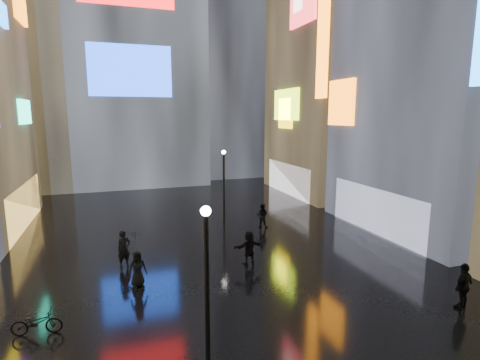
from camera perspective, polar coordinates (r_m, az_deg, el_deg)
name	(u,v)px	position (r m, az deg, el deg)	size (l,w,h in m)	color
ground	(200,236)	(24.49, -6.07, -8.50)	(140.00, 140.00, 0.00)	black
building_right_far	(337,49)	(39.34, 14.57, 18.77)	(10.28, 12.00, 28.00)	black
tower_flank_right	(222,42)	(51.51, -2.81, 20.29)	(12.00, 12.00, 34.00)	black
tower_flank_left	(15,62)	(45.91, -31.07, 15.15)	(10.00, 10.00, 26.00)	black
lamp_near	(207,281)	(11.28, -5.07, -15.14)	(0.30, 0.30, 5.20)	black
lamp_far	(224,181)	(27.37, -2.47, -0.13)	(0.30, 0.30, 5.20)	black
pedestrian_3	(464,286)	(17.93, 30.92, -13.70)	(1.12, 0.47, 1.91)	black
pedestrian_4	(137,269)	(18.04, -15.35, -12.91)	(0.81, 0.53, 1.65)	black
pedestrian_5	(249,248)	(19.75, 1.40, -10.29)	(1.66, 0.53, 1.78)	black
pedestrian_6	(124,249)	(20.30, -17.27, -10.01)	(0.69, 0.46, 1.90)	black
pedestrian_7	(262,216)	(25.99, 3.39, -5.44)	(0.82, 0.64, 1.68)	black
umbrella_2	(136,241)	(17.58, -15.55, -9.02)	(1.02, 1.04, 0.93)	black
bicycle	(37,323)	(15.91, -28.59, -18.53)	(0.60, 1.72, 0.90)	black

